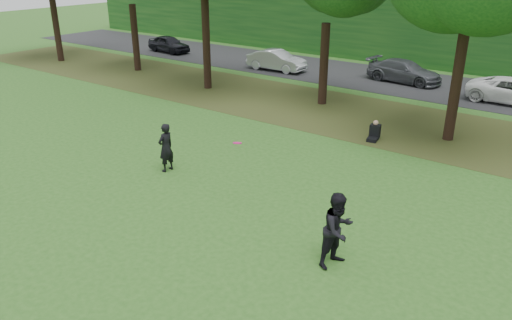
{
  "coord_description": "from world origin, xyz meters",
  "views": [
    {
      "loc": [
        9.27,
        -8.54,
        7.31
      ],
      "look_at": [
        0.68,
        3.09,
        1.3
      ],
      "focal_mm": 35.0,
      "sensor_mm": 36.0,
      "label": 1
    }
  ],
  "objects": [
    {
      "name": "leaf_litter",
      "position": [
        0.0,
        13.0,
        0.01
      ],
      "size": [
        60.0,
        7.0,
        0.01
      ],
      "primitive_type": "cube",
      "color": "#443318",
      "rests_on": "ground"
    },
    {
      "name": "player_left",
      "position": [
        -3.18,
        2.89,
        0.9
      ],
      "size": [
        0.43,
        0.66,
        1.79
      ],
      "primitive_type": "imported",
      "rotation": [
        0.0,
        0.0,
        -1.58
      ],
      "color": "black",
      "rests_on": "ground"
    },
    {
      "name": "player_right",
      "position": [
        4.54,
        1.28,
        0.99
      ],
      "size": [
        0.97,
        1.12,
        1.98
      ],
      "primitive_type": "imported",
      "rotation": [
        0.0,
        0.0,
        1.31
      ],
      "color": "black",
      "rests_on": "ground"
    },
    {
      "name": "parked_cars",
      "position": [
        -1.69,
        19.95,
        0.67
      ],
      "size": [
        38.6,
        3.79,
        1.34
      ],
      "color": "black",
      "rests_on": "street"
    },
    {
      "name": "street",
      "position": [
        0.0,
        21.0,
        0.01
      ],
      "size": [
        70.0,
        7.0,
        0.02
      ],
      "primitive_type": "cube",
      "color": "black",
      "rests_on": "ground"
    },
    {
      "name": "far_hedge",
      "position": [
        0.0,
        27.0,
        2.5
      ],
      "size": [
        70.0,
        3.0,
        5.0
      ],
      "primitive_type": "cube",
      "color": "#124216",
      "rests_on": "ground"
    },
    {
      "name": "ground",
      "position": [
        0.0,
        0.0,
        0.0
      ],
      "size": [
        120.0,
        120.0,
        0.0
      ],
      "primitive_type": "plane",
      "color": "#255119",
      "rests_on": "ground"
    },
    {
      "name": "seated_person",
      "position": [
        1.49,
        10.4,
        0.31
      ],
      "size": [
        0.52,
        0.78,
        0.83
      ],
      "rotation": [
        0.0,
        0.0,
        0.15
      ],
      "color": "black",
      "rests_on": "ground"
    },
    {
      "name": "frisbee",
      "position": [
        0.62,
        2.23,
        2.12
      ],
      "size": [
        0.32,
        0.32,
        0.09
      ],
      "color": "#ED1481",
      "rests_on": "ground"
    }
  ]
}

